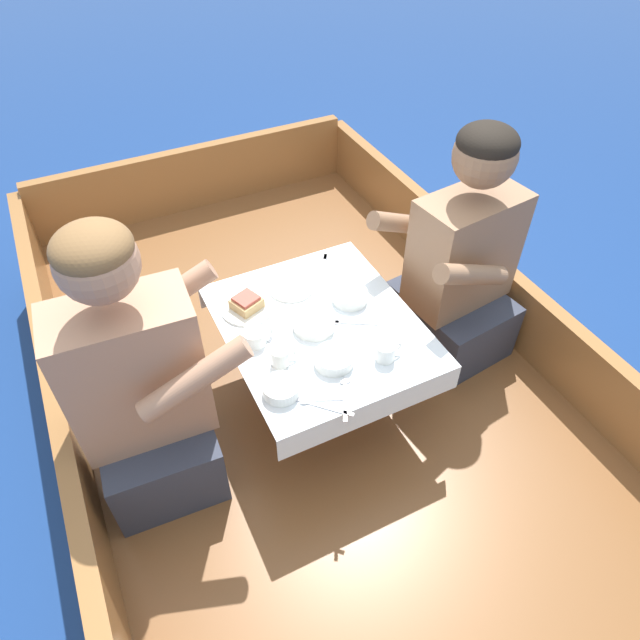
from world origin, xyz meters
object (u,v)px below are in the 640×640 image
person_starboard (460,268)px  sandwich (247,303)px  coffee_cup_center (254,336)px  person_port (142,390)px  coffee_cup_port (281,356)px  coffee_cup_starboard (386,351)px

person_starboard → sandwich: bearing=-16.6°
sandwich → coffee_cup_center: 0.17m
person_port → coffee_cup_port: size_ratio=11.44×
person_starboard → coffee_cup_port: (-0.82, -0.15, 0.03)m
person_starboard → coffee_cup_center: (-0.86, -0.02, 0.03)m
person_starboard → coffee_cup_center: bearing=-5.5°
person_starboard → coffee_cup_port: size_ratio=11.01×
coffee_cup_starboard → coffee_cup_port: bearing=157.3°
person_port → coffee_cup_starboard: 0.77m
coffee_cup_starboard → coffee_cup_center: size_ratio=0.88×
coffee_cup_port → coffee_cup_center: 0.13m
coffee_cup_port → coffee_cup_center: (-0.04, 0.13, -0.01)m
sandwich → coffee_cup_starboard: 0.53m
person_starboard → coffee_cup_center: person_starboard is taller
person_starboard → coffee_cup_center: 0.86m
person_port → coffee_cup_starboard: size_ratio=11.05×
person_starboard → sandwich: (-0.82, 0.14, 0.03)m
person_port → person_starboard: size_ratio=1.04×
coffee_cup_port → person_starboard: bearing=10.3°
coffee_cup_port → person_port: bearing=170.2°
coffee_cup_center → coffee_cup_starboard: bearing=-35.9°
sandwich → person_starboard: bearing=-9.6°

